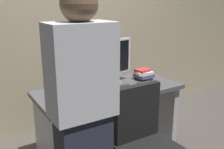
{
  "coord_description": "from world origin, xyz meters",
  "views": [
    {
      "loc": [
        -1.23,
        -2.03,
        1.54
      ],
      "look_at": [
        0.0,
        -0.05,
        0.87
      ],
      "focal_mm": 40.87,
      "sensor_mm": 36.0,
      "label": 1
    }
  ],
  "objects_px": {
    "person_at_desk": "(83,116)",
    "desk": "(109,109)",
    "monitor": "(109,59)",
    "book_stack": "(144,74)",
    "cup_near_keyboard": "(68,98)",
    "cup_by_monitor": "(59,85)",
    "mouse": "(140,85)",
    "keyboard": "(114,90)"
  },
  "relations": [
    {
      "from": "person_at_desk",
      "to": "desk",
      "type": "bearing_deg",
      "value": 48.06
    },
    {
      "from": "desk",
      "to": "monitor",
      "type": "relative_size",
      "value": 2.65
    },
    {
      "from": "person_at_desk",
      "to": "book_stack",
      "type": "bearing_deg",
      "value": 34.13
    },
    {
      "from": "monitor",
      "to": "cup_near_keyboard",
      "type": "height_order",
      "value": "monitor"
    },
    {
      "from": "desk",
      "to": "cup_near_keyboard",
      "type": "distance_m",
      "value": 0.59
    },
    {
      "from": "person_at_desk",
      "to": "book_stack",
      "type": "distance_m",
      "value": 1.3
    },
    {
      "from": "desk",
      "to": "cup_by_monitor",
      "type": "bearing_deg",
      "value": 156.56
    },
    {
      "from": "desk",
      "to": "monitor",
      "type": "distance_m",
      "value": 0.5
    },
    {
      "from": "desk",
      "to": "book_stack",
      "type": "relative_size",
      "value": 7.19
    },
    {
      "from": "person_at_desk",
      "to": "monitor",
      "type": "distance_m",
      "value": 1.06
    },
    {
      "from": "mouse",
      "to": "book_stack",
      "type": "xyz_separation_m",
      "value": [
        0.18,
        0.18,
        0.04
      ]
    },
    {
      "from": "person_at_desk",
      "to": "book_stack",
      "type": "relative_size",
      "value": 8.24
    },
    {
      "from": "cup_by_monitor",
      "to": "keyboard",
      "type": "bearing_deg",
      "value": -34.43
    },
    {
      "from": "keyboard",
      "to": "book_stack",
      "type": "distance_m",
      "value": 0.51
    },
    {
      "from": "cup_near_keyboard",
      "to": "monitor",
      "type": "bearing_deg",
      "value": 25.43
    },
    {
      "from": "mouse",
      "to": "cup_by_monitor",
      "type": "relative_size",
      "value": 1.02
    },
    {
      "from": "cup_by_monitor",
      "to": "book_stack",
      "type": "xyz_separation_m",
      "value": [
        0.92,
        -0.14,
        0.01
      ]
    },
    {
      "from": "mouse",
      "to": "cup_near_keyboard",
      "type": "xyz_separation_m",
      "value": [
        -0.79,
        -0.03,
        0.03
      ]
    },
    {
      "from": "keyboard",
      "to": "cup_near_keyboard",
      "type": "distance_m",
      "value": 0.49
    },
    {
      "from": "desk",
      "to": "monitor",
      "type": "height_order",
      "value": "monitor"
    },
    {
      "from": "mouse",
      "to": "cup_by_monitor",
      "type": "height_order",
      "value": "cup_by_monitor"
    },
    {
      "from": "cup_near_keyboard",
      "to": "book_stack",
      "type": "xyz_separation_m",
      "value": [
        0.97,
        0.21,
        0.0
      ]
    },
    {
      "from": "person_at_desk",
      "to": "cup_near_keyboard",
      "type": "bearing_deg",
      "value": 78.16
    },
    {
      "from": "keyboard",
      "to": "person_at_desk",
      "type": "bearing_deg",
      "value": -135.32
    },
    {
      "from": "desk",
      "to": "cup_near_keyboard",
      "type": "xyz_separation_m",
      "value": [
        -0.5,
        -0.15,
        0.27
      ]
    },
    {
      "from": "keyboard",
      "to": "monitor",
      "type": "bearing_deg",
      "value": 68.6
    },
    {
      "from": "person_at_desk",
      "to": "cup_by_monitor",
      "type": "bearing_deg",
      "value": 79.7
    },
    {
      "from": "keyboard",
      "to": "book_stack",
      "type": "relative_size",
      "value": 2.16
    },
    {
      "from": "book_stack",
      "to": "desk",
      "type": "bearing_deg",
      "value": -173.33
    },
    {
      "from": "desk",
      "to": "cup_by_monitor",
      "type": "distance_m",
      "value": 0.56
    },
    {
      "from": "desk",
      "to": "cup_near_keyboard",
      "type": "bearing_deg",
      "value": -163.08
    },
    {
      "from": "cup_near_keyboard",
      "to": "cup_by_monitor",
      "type": "relative_size",
      "value": 1.01
    },
    {
      "from": "desk",
      "to": "keyboard",
      "type": "bearing_deg",
      "value": -98.21
    },
    {
      "from": "book_stack",
      "to": "person_at_desk",
      "type": "bearing_deg",
      "value": -145.87
    },
    {
      "from": "mouse",
      "to": "cup_near_keyboard",
      "type": "relative_size",
      "value": 1.01
    },
    {
      "from": "desk",
      "to": "keyboard",
      "type": "xyz_separation_m",
      "value": [
        -0.01,
        -0.1,
        0.23
      ]
    },
    {
      "from": "mouse",
      "to": "book_stack",
      "type": "distance_m",
      "value": 0.25
    },
    {
      "from": "person_at_desk",
      "to": "keyboard",
      "type": "xyz_separation_m",
      "value": [
        0.59,
        0.57,
        -0.11
      ]
    },
    {
      "from": "cup_near_keyboard",
      "to": "book_stack",
      "type": "bearing_deg",
      "value": 12.03
    },
    {
      "from": "cup_near_keyboard",
      "to": "cup_by_monitor",
      "type": "distance_m",
      "value": 0.35
    },
    {
      "from": "mouse",
      "to": "book_stack",
      "type": "bearing_deg",
      "value": 44.08
    },
    {
      "from": "mouse",
      "to": "person_at_desk",
      "type": "bearing_deg",
      "value": -148.24
    }
  ]
}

